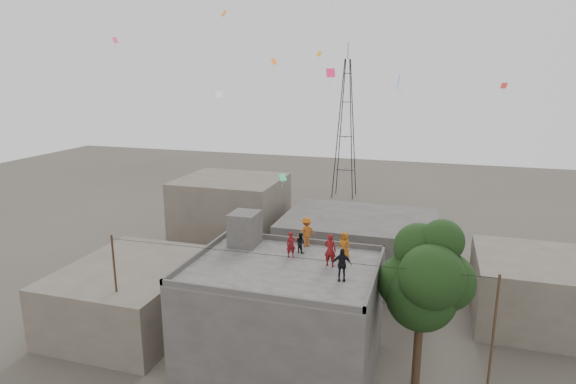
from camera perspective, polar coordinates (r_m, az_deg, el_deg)
name	(u,v)px	position (r m, az deg, el deg)	size (l,w,h in m)	color
ground	(283,367)	(28.85, -0.60, -20.08)	(140.00, 140.00, 0.00)	#433E37
main_building	(283,318)	(27.27, -0.62, -14.75)	(10.00, 8.00, 6.10)	#454240
parapet	(283,264)	(25.90, -0.64, -8.52)	(10.00, 8.00, 0.30)	#454240
stair_head_box	(245,229)	(28.93, -5.14, -4.35)	(1.60, 1.80, 2.00)	#454240
neighbor_west	(133,294)	(33.90, -17.91, -11.47)	(8.00, 10.00, 4.00)	#5B5448
neighbor_north	(359,247)	(39.60, 8.37, -6.43)	(12.00, 9.00, 5.00)	#454240
neighbor_northwest	(232,216)	(44.33, -6.69, -2.81)	(9.00, 8.00, 7.00)	#5B5448
neighbor_east	(529,289)	(36.26, 26.69, -10.28)	(7.00, 8.00, 4.40)	#5B5448
tree	(426,279)	(25.46, 16.05, -9.85)	(4.90, 4.60, 9.10)	black
utility_line	(285,318)	(25.72, -0.40, -14.66)	(20.12, 0.62, 7.40)	black
transmission_tower	(346,129)	(64.22, 6.86, 7.40)	(2.97, 2.97, 20.01)	black
person_red_adult	(330,250)	(25.79, 5.02, -6.88)	(0.66, 0.43, 1.80)	maroon
person_orange_child	(344,245)	(26.97, 6.70, -6.29)	(0.75, 0.49, 1.53)	#B35D14
person_dark_child	(300,243)	(27.71, 1.49, -6.02)	(0.57, 0.45, 1.18)	black
person_dark_adult	(342,265)	(24.15, 6.37, -8.55)	(0.98, 0.41, 1.67)	black
person_orange_adult	(306,232)	(28.60, 2.20, -4.75)	(1.15, 0.66, 1.79)	#B35114
person_red_child	(291,245)	(26.96, 0.37, -6.27)	(0.53, 0.35, 1.46)	maroon
kites	(317,64)	(30.67, 3.46, 14.91)	(22.47, 12.58, 12.22)	orange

